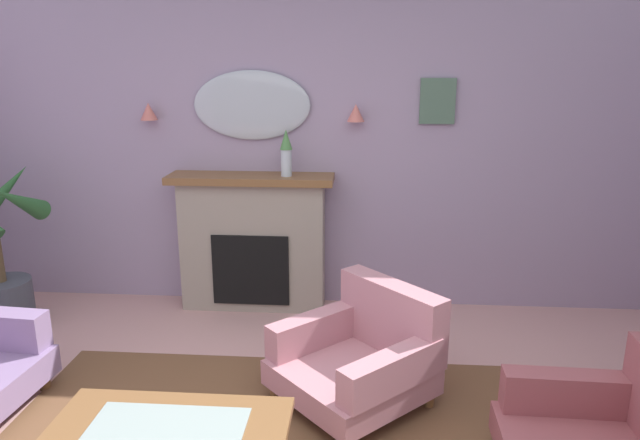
% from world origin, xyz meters
% --- Properties ---
extents(wall_back, '(7.01, 0.10, 2.84)m').
position_xyz_m(wall_back, '(0.00, 2.54, 1.42)').
color(wall_back, '#9E8CA8').
rests_on(wall_back, ground).
extents(fireplace, '(1.36, 0.36, 1.16)m').
position_xyz_m(fireplace, '(-0.49, 2.31, 0.57)').
color(fireplace, gray).
rests_on(fireplace, ground).
extents(mantel_vase_centre, '(0.10, 0.10, 0.38)m').
position_xyz_m(mantel_vase_centre, '(-0.19, 2.29, 1.36)').
color(mantel_vase_centre, silver).
rests_on(mantel_vase_centre, fireplace).
extents(wall_mirror, '(0.96, 0.06, 0.56)m').
position_xyz_m(wall_mirror, '(-0.49, 2.46, 1.71)').
color(wall_mirror, '#B2BCC6').
extents(wall_sconce_left, '(0.14, 0.14, 0.14)m').
position_xyz_m(wall_sconce_left, '(-1.34, 2.41, 1.66)').
color(wall_sconce_left, '#D17066').
extents(wall_sconce_right, '(0.14, 0.14, 0.14)m').
position_xyz_m(wall_sconce_right, '(0.36, 2.41, 1.66)').
color(wall_sconce_right, '#D17066').
extents(framed_picture, '(0.28, 0.03, 0.36)m').
position_xyz_m(framed_picture, '(1.01, 2.47, 1.75)').
color(framed_picture, '#4C6B56').
extents(coffee_table, '(1.10, 0.60, 0.45)m').
position_xyz_m(coffee_table, '(-0.44, -0.06, 0.38)').
color(coffee_table, brown).
rests_on(coffee_table, ground).
extents(armchair_near_fireplace, '(1.15, 1.14, 0.71)m').
position_xyz_m(armchair_near_fireplace, '(0.45, 0.96, 0.31)').
color(armchair_near_fireplace, '#B77A84').
rests_on(armchair_near_fireplace, ground).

